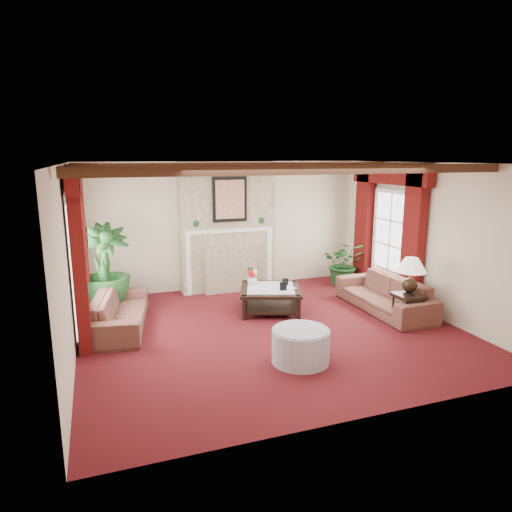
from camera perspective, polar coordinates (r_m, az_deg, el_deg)
name	(u,v)px	position (r m, az deg, el deg)	size (l,w,h in m)	color
floor	(271,330)	(7.62, 1.85, -9.23)	(6.00, 6.00, 0.00)	#460C13
ceiling	(272,163)	(7.09, 2.00, 11.51)	(6.00, 6.00, 0.00)	white
back_wall	(225,226)	(9.81, -3.95, 3.81)	(6.00, 0.02, 2.70)	beige
left_wall	(68,265)	(6.77, -22.47, -1.00)	(0.02, 5.50, 2.70)	beige
right_wall	(426,239)	(8.77, 20.52, 2.03)	(0.02, 5.50, 2.70)	beige
ceiling_beams	(272,167)	(7.09, 2.00, 11.03)	(6.00, 3.00, 0.12)	#381F11
fireplace	(226,161)	(9.51, -3.74, 11.71)	(2.00, 0.52, 2.70)	tan
french_door_left	(69,201)	(7.64, -22.39, 6.37)	(0.10, 1.10, 2.16)	white
french_door_right	(394,191)	(9.44, 16.84, 7.74)	(0.10, 1.10, 2.16)	white
curtains_left	(74,173)	(7.61, -21.82, 9.58)	(0.20, 2.40, 2.55)	#440A09
curtains_right	(390,170)	(9.35, 16.45, 10.31)	(0.20, 2.40, 2.55)	#440A09
sofa_left	(120,305)	(7.92, -16.68, -5.91)	(0.92, 2.08, 0.78)	#3C1020
sofa_right	(385,289)	(8.75, 15.78, -3.94)	(0.64, 2.14, 0.84)	#3C1020
potted_palm	(106,288)	(8.78, -18.29, -3.80)	(1.21, 1.77, 0.91)	black
small_plant	(344,268)	(10.22, 10.97, -1.53)	(1.26, 1.31, 0.78)	black
coffee_table	(270,299)	(8.45, 1.82, -5.45)	(1.08, 1.08, 0.44)	black
side_table	(408,309)	(8.23, 18.46, -6.29)	(0.44, 0.44, 0.52)	black
ottoman	(301,346)	(6.46, 5.59, -11.13)	(0.80, 0.80, 0.47)	#948FA2
table_lamp	(410,276)	(8.07, 18.75, -2.34)	(0.51, 0.51, 0.65)	black
flower_vase	(252,280)	(8.57, -0.49, -2.97)	(0.21, 0.22, 0.19)	silver
book	(284,282)	(8.24, 3.53, -3.30)	(0.20, 0.10, 0.28)	black
photo_frame_a	(283,286)	(8.19, 3.43, -3.81)	(0.13, 0.02, 0.17)	black
photo_frame_b	(285,282)	(8.52, 3.69, -3.26)	(0.11, 0.02, 0.14)	black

